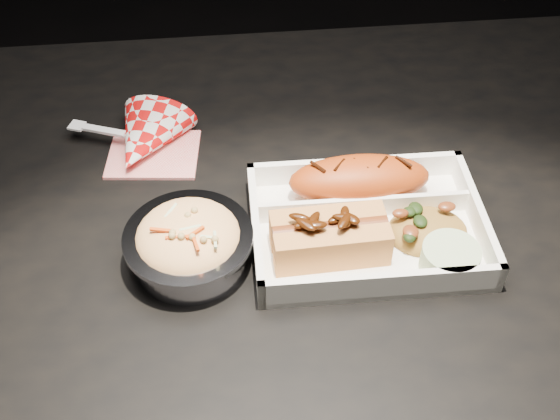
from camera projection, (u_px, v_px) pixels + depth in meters
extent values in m
cube|color=black|center=(316.00, 228.00, 0.80)|extent=(1.20, 0.80, 0.03)
cube|color=white|center=(366.00, 234.00, 0.77)|extent=(0.25, 0.18, 0.01)
cube|color=white|center=(354.00, 171.00, 0.82)|extent=(0.25, 0.01, 0.04)
cube|color=white|center=(382.00, 287.00, 0.70)|extent=(0.25, 0.01, 0.04)
cube|color=white|center=(256.00, 232.00, 0.75)|extent=(0.01, 0.18, 0.04)
cube|color=white|center=(476.00, 217.00, 0.77)|extent=(0.01, 0.18, 0.04)
cube|color=white|center=(363.00, 209.00, 0.78)|extent=(0.23, 0.01, 0.03)
ellipsoid|color=#AC3F11|center=(359.00, 179.00, 0.79)|extent=(0.16, 0.07, 0.05)
cube|color=#CF8846|center=(333.00, 250.00, 0.72)|extent=(0.12, 0.03, 0.04)
cube|color=#CF8846|center=(327.00, 226.00, 0.74)|extent=(0.12, 0.03, 0.04)
cylinder|color=brown|center=(330.00, 232.00, 0.73)|extent=(0.12, 0.03, 0.03)
ellipsoid|color=#A4742F|center=(429.00, 224.00, 0.75)|extent=(0.09, 0.07, 0.03)
cylinder|color=#B2CA99|center=(450.00, 259.00, 0.72)|extent=(0.06, 0.06, 0.03)
cylinder|color=silver|center=(190.00, 249.00, 0.73)|extent=(0.12, 0.12, 0.04)
cylinder|color=silver|center=(188.00, 237.00, 0.72)|extent=(0.13, 0.13, 0.01)
ellipsoid|color=beige|center=(188.00, 237.00, 0.72)|extent=(0.11, 0.11, 0.04)
cube|color=red|center=(154.00, 154.00, 0.87)|extent=(0.12, 0.10, 0.00)
cone|color=red|center=(144.00, 140.00, 0.86)|extent=(0.13, 0.14, 0.10)
cube|color=white|center=(103.00, 130.00, 0.87)|extent=(0.06, 0.03, 0.00)
cube|color=white|center=(77.00, 126.00, 0.88)|extent=(0.02, 0.02, 0.00)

